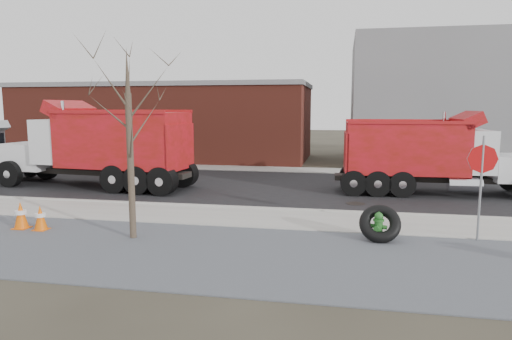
% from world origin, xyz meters
% --- Properties ---
extents(ground, '(120.00, 120.00, 0.00)m').
position_xyz_m(ground, '(0.00, 0.00, 0.00)').
color(ground, '#383328').
rests_on(ground, ground).
extents(gravel_verge, '(60.00, 5.00, 0.03)m').
position_xyz_m(gravel_verge, '(0.00, -3.50, 0.01)').
color(gravel_verge, slate).
rests_on(gravel_verge, ground).
extents(sidewalk, '(60.00, 2.50, 0.06)m').
position_xyz_m(sidewalk, '(0.00, 0.25, 0.03)').
color(sidewalk, '#9E9B93').
rests_on(sidewalk, ground).
extents(curb, '(60.00, 0.15, 0.11)m').
position_xyz_m(curb, '(0.00, 1.55, 0.06)').
color(curb, '#9E9B93').
rests_on(curb, ground).
extents(road, '(60.00, 9.40, 0.02)m').
position_xyz_m(road, '(0.00, 6.30, 0.01)').
color(road, black).
rests_on(road, ground).
extents(far_sidewalk, '(60.00, 2.00, 0.06)m').
position_xyz_m(far_sidewalk, '(0.00, 12.00, 0.03)').
color(far_sidewalk, '#9E9B93').
rests_on(far_sidewalk, ground).
extents(building_grey, '(12.00, 10.00, 8.00)m').
position_xyz_m(building_grey, '(9.00, 18.00, 4.00)').
color(building_grey, gray).
rests_on(building_grey, ground).
extents(building_brick, '(20.20, 8.20, 5.30)m').
position_xyz_m(building_brick, '(-10.00, 17.00, 2.65)').
color(building_brick, maroon).
rests_on(building_brick, ground).
extents(bare_tree, '(3.20, 3.20, 5.20)m').
position_xyz_m(bare_tree, '(-3.20, -2.60, 3.30)').
color(bare_tree, '#382D23').
rests_on(bare_tree, ground).
extents(fire_hydrant, '(0.46, 0.46, 0.82)m').
position_xyz_m(fire_hydrant, '(3.48, -1.61, 0.38)').
color(fire_hydrant, '#2E6C29').
rests_on(fire_hydrant, ground).
extents(truck_tire, '(1.14, 0.94, 1.08)m').
position_xyz_m(truck_tire, '(3.52, -1.58, 0.49)').
color(truck_tire, black).
rests_on(truck_tire, ground).
extents(stop_sign, '(0.78, 0.06, 2.88)m').
position_xyz_m(stop_sign, '(6.14, -1.10, 1.96)').
color(stop_sign, gray).
rests_on(stop_sign, ground).
extents(traffic_cone_near, '(0.40, 0.40, 0.76)m').
position_xyz_m(traffic_cone_near, '(-6.25, -2.37, 0.38)').
color(traffic_cone_near, '#E95C07').
rests_on(traffic_cone_near, ground).
extents(traffic_cone_far, '(0.44, 0.44, 0.84)m').
position_xyz_m(traffic_cone_far, '(-6.94, -2.32, 0.42)').
color(traffic_cone_far, '#E95C07').
rests_on(traffic_cone_far, ground).
extents(dump_truck_red_a, '(8.48, 2.58, 3.42)m').
position_xyz_m(dump_truck_red_a, '(6.08, 5.88, 1.74)').
color(dump_truck_red_a, black).
rests_on(dump_truck_red_a, ground).
extents(dump_truck_red_b, '(9.36, 3.41, 3.88)m').
position_xyz_m(dump_truck_red_b, '(-8.31, 4.74, 1.97)').
color(dump_truck_red_b, black).
rests_on(dump_truck_red_b, ground).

